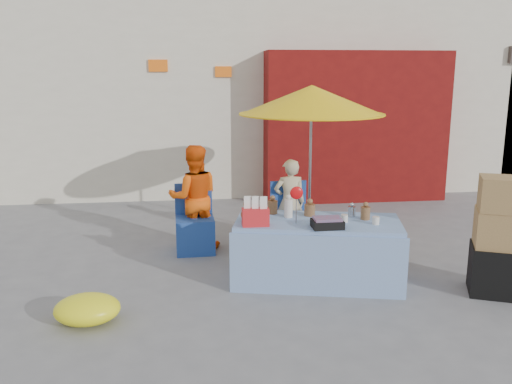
{
  "coord_description": "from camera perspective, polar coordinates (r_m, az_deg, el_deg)",
  "views": [
    {
      "loc": [
        -0.71,
        -5.02,
        2.28
      ],
      "look_at": [
        -0.02,
        0.6,
        1.0
      ],
      "focal_mm": 38.0,
      "sensor_mm": 36.0,
      "label": 1
    }
  ],
  "objects": [
    {
      "name": "ground",
      "position": [
        5.56,
        0.95,
        -11.47
      ],
      "size": [
        80.0,
        80.0,
        0.0
      ],
      "primitive_type": "plane",
      "color": "slate",
      "rests_on": "ground"
    },
    {
      "name": "backdrop",
      "position": [
        12.62,
        -1.53,
        16.46
      ],
      "size": [
        14.0,
        8.0,
        7.8
      ],
      "color": "silver",
      "rests_on": "ground"
    },
    {
      "name": "market_table",
      "position": [
        5.98,
        6.39,
        -6.1
      ],
      "size": [
        1.95,
        1.23,
        1.09
      ],
      "rotation": [
        0.0,
        0.0,
        -0.23
      ],
      "color": "#84ACD3",
      "rests_on": "ground"
    },
    {
      "name": "chair_left",
      "position": [
        6.98,
        -6.44,
        -4.2
      ],
      "size": [
        0.5,
        0.49,
        0.85
      ],
      "rotation": [
        0.0,
        0.0,
        0.04
      ],
      "color": "#204496",
      "rests_on": "ground"
    },
    {
      "name": "chair_right",
      "position": [
        7.1,
        3.71,
        -3.85
      ],
      "size": [
        0.5,
        0.49,
        0.85
      ],
      "rotation": [
        0.0,
        0.0,
        0.04
      ],
      "color": "#204496",
      "rests_on": "ground"
    },
    {
      "name": "vendor_orange",
      "position": [
        7.0,
        -6.54,
        -0.57
      ],
      "size": [
        0.68,
        0.54,
        1.36
      ],
      "primitive_type": "imported",
      "rotation": [
        0.0,
        0.0,
        3.18
      ],
      "color": "#FE5A0D",
      "rests_on": "ground"
    },
    {
      "name": "vendor_beige",
      "position": [
        7.15,
        3.56,
        -1.08
      ],
      "size": [
        0.43,
        0.29,
        1.15
      ],
      "primitive_type": "imported",
      "rotation": [
        0.0,
        0.0,
        3.18
      ],
      "color": "beige",
      "rests_on": "ground"
    },
    {
      "name": "umbrella",
      "position": [
        7.16,
        5.87,
        9.56
      ],
      "size": [
        1.9,
        1.9,
        2.09
      ],
      "color": "gray",
      "rests_on": "ground"
    },
    {
      "name": "box_stack",
      "position": [
        6.09,
        24.42,
        -4.73
      ],
      "size": [
        0.69,
        0.64,
        1.24
      ],
      "rotation": [
        0.0,
        0.0,
        -0.41
      ],
      "color": "black",
      "rests_on": "ground"
    },
    {
      "name": "tarp_bundle",
      "position": [
        5.31,
        -17.34,
        -11.7
      ],
      "size": [
        0.64,
        0.53,
        0.27
      ],
      "primitive_type": "ellipsoid",
      "rotation": [
        0.0,
        0.0,
        0.08
      ],
      "color": "#F8F31A",
      "rests_on": "ground"
    }
  ]
}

